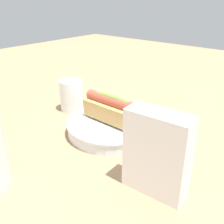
% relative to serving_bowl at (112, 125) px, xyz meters
% --- Properties ---
extents(ground_plane, '(2.40, 2.40, 0.00)m').
position_rel_serving_bowl_xyz_m(ground_plane, '(0.01, -0.01, -0.02)').
color(ground_plane, '#9E7A56').
extents(serving_bowl, '(0.23, 0.23, 0.03)m').
position_rel_serving_bowl_xyz_m(serving_bowl, '(0.00, 0.00, 0.00)').
color(serving_bowl, silver).
rests_on(serving_bowl, ground_plane).
extents(hotdog_front, '(0.15, 0.05, 0.06)m').
position_rel_serving_bowl_xyz_m(hotdog_front, '(0.00, 0.00, 0.04)').
color(hotdog_front, tan).
rests_on(hotdog_front, serving_bowl).
extents(water_glass, '(0.07, 0.07, 0.09)m').
position_rel_serving_bowl_xyz_m(water_glass, '(0.18, -0.03, 0.02)').
color(water_glass, white).
rests_on(water_glass, ground_plane).
extents(napkin_box, '(0.11, 0.05, 0.15)m').
position_rel_serving_bowl_xyz_m(napkin_box, '(-0.19, 0.11, 0.06)').
color(napkin_box, white).
rests_on(napkin_box, ground_plane).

